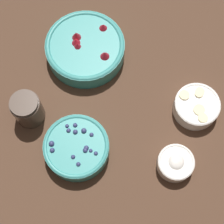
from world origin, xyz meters
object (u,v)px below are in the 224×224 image
bowl_blueberries (77,148)px  bowl_cream (175,163)px  bowl_strawberries (85,48)px  bowl_bananas (196,106)px  jar_chocolate (28,110)px

bowl_blueberries → bowl_cream: (-0.27, -0.04, -0.01)m
bowl_strawberries → bowl_bananas: 0.38m
bowl_strawberries → jar_chocolate: bearing=70.0°
bowl_strawberries → bowl_cream: 0.44m
bowl_blueberries → bowl_bananas: bearing=-142.4°
jar_chocolate → bowl_strawberries: bearing=-110.0°
bowl_blueberries → jar_chocolate: size_ratio=1.75×
bowl_strawberries → jar_chocolate: jar_chocolate is taller
bowl_strawberries → bowl_blueberries: (-0.08, 0.30, -0.00)m
bowl_blueberries → bowl_bananas: bowl_blueberries is taller
bowl_blueberries → bowl_bananas: 0.37m
bowl_blueberries → bowl_cream: bearing=-171.2°
bowl_strawberries → bowl_blueberries: bowl_strawberries is taller
bowl_cream → bowl_blueberries: bearing=8.8°
bowl_strawberries → bowl_bananas: (-0.37, 0.08, -0.01)m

